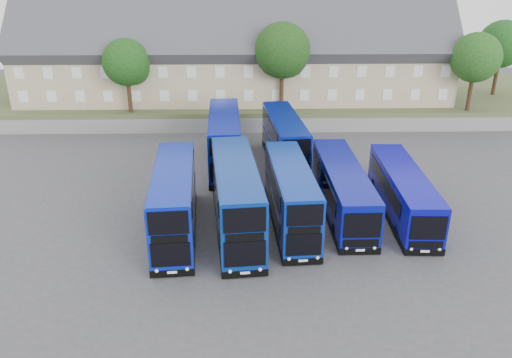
# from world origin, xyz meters

# --- Properties ---
(ground) EXTENTS (120.00, 120.00, 0.00)m
(ground) POSITION_xyz_m (0.00, 0.00, 0.00)
(ground) COLOR #424247
(ground) RESTS_ON ground
(retaining_wall) EXTENTS (70.00, 0.40, 1.50)m
(retaining_wall) POSITION_xyz_m (0.00, 24.00, 0.75)
(retaining_wall) COLOR slate
(retaining_wall) RESTS_ON ground
(earth_bank) EXTENTS (80.00, 20.00, 2.00)m
(earth_bank) POSITION_xyz_m (0.00, 34.00, 1.00)
(earth_bank) COLOR #4D5731
(earth_bank) RESTS_ON ground
(terrace_row) EXTENTS (48.00, 10.40, 11.20)m
(terrace_row) POSITION_xyz_m (-3.00, 30.00, 6.60)
(terrace_row) COLOR tan
(terrace_row) RESTS_ON earth_bank
(dd_front_left) EXTENTS (3.41, 11.19, 4.38)m
(dd_front_left) POSITION_xyz_m (-6.49, 2.60, 2.15)
(dd_front_left) COLOR #081DA3
(dd_front_left) RESTS_ON ground
(dd_front_mid) EXTENTS (3.79, 11.83, 4.62)m
(dd_front_mid) POSITION_xyz_m (-2.49, 2.75, 2.27)
(dd_front_mid) COLOR navy
(dd_front_mid) RESTS_ON ground
(dd_front_right) EXTENTS (3.08, 10.66, 4.19)m
(dd_front_right) POSITION_xyz_m (1.15, 3.41, 2.05)
(dd_front_right) COLOR #082897
(dd_front_right) RESTS_ON ground
(dd_rear_left) EXTENTS (3.10, 11.58, 4.56)m
(dd_rear_left) POSITION_xyz_m (-3.68, 14.64, 2.24)
(dd_rear_left) COLOR #081AA3
(dd_rear_left) RESTS_ON ground
(dd_rear_right) EXTENTS (3.55, 11.16, 4.36)m
(dd_rear_right) POSITION_xyz_m (1.54, 14.51, 2.14)
(dd_rear_right) COLOR #081793
(dd_rear_right) RESTS_ON ground
(coach_east_a) EXTENTS (2.75, 12.37, 3.37)m
(coach_east_a) POSITION_xyz_m (5.00, 5.41, 1.65)
(coach_east_a) COLOR #070F92
(coach_east_a) RESTS_ON ground
(coach_east_b) EXTENTS (2.87, 11.80, 3.20)m
(coach_east_b) POSITION_xyz_m (9.18, 4.90, 1.57)
(coach_east_b) COLOR #0909A5
(coach_east_b) RESTS_ON ground
(tree_west) EXTENTS (4.80, 4.80, 7.65)m
(tree_west) POSITION_xyz_m (-13.85, 25.10, 7.05)
(tree_west) COLOR #382314
(tree_west) RESTS_ON earth_bank
(tree_mid) EXTENTS (5.76, 5.76, 9.18)m
(tree_mid) POSITION_xyz_m (2.15, 25.60, 8.07)
(tree_mid) COLOR #382314
(tree_mid) RESTS_ON earth_bank
(tree_east) EXTENTS (5.12, 5.12, 8.16)m
(tree_east) POSITION_xyz_m (22.15, 25.10, 7.39)
(tree_east) COLOR #382314
(tree_east) RESTS_ON earth_bank
(tree_far) EXTENTS (5.44, 5.44, 8.67)m
(tree_far) POSITION_xyz_m (28.15, 32.10, 7.73)
(tree_far) COLOR #382314
(tree_far) RESTS_ON earth_bank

